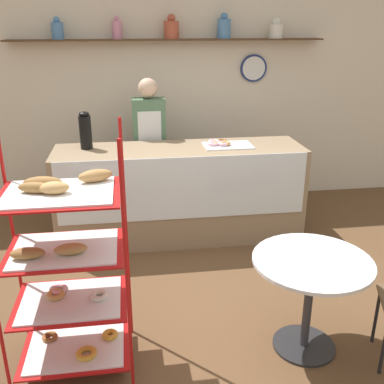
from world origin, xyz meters
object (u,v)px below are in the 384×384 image
coffee_carafe (85,131)px  cafe_table (310,281)px  donut_tray_counter (223,144)px  pastry_rack (67,266)px  person_worker (150,144)px

coffee_carafe → cafe_table: bearing=-51.6°
cafe_table → donut_tray_counter: donut_tray_counter is taller
cafe_table → donut_tray_counter: size_ratio=1.61×
pastry_rack → coffee_carafe: size_ratio=4.34×
cafe_table → donut_tray_counter: 2.01m
person_worker → pastry_rack: bearing=-105.4°
coffee_carafe → pastry_rack: bearing=-90.0°
cafe_table → coffee_carafe: coffee_carafe is taller
pastry_rack → donut_tray_counter: (1.39, 1.88, 0.26)m
person_worker → cafe_table: person_worker is taller
pastry_rack → donut_tray_counter: 2.35m
coffee_carafe → donut_tray_counter: size_ratio=0.75×
donut_tray_counter → pastry_rack: bearing=-126.5°
pastry_rack → person_worker: bearing=74.6°
cafe_table → coffee_carafe: (-1.61, 2.03, 0.64)m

